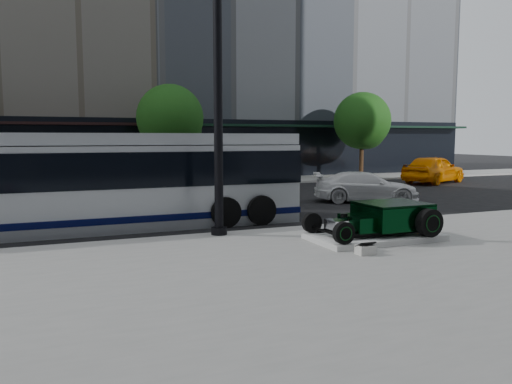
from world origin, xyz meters
name	(u,v)px	position (x,y,z in m)	size (l,w,h in m)	color
ground	(231,223)	(0.00, 0.00, 0.00)	(120.00, 120.00, 0.00)	black
sidewalk_near	(488,338)	(0.00, -10.50, 0.06)	(70.00, 17.00, 0.12)	gray
sidewalk_far	(151,184)	(0.00, 14.00, 0.06)	(70.00, 4.00, 0.12)	gray
street_trees	(172,121)	(1.15, 13.07, 3.77)	(29.80, 3.80, 5.70)	black
display_plinth	(375,237)	(2.39, -4.60, 0.20)	(3.40, 1.80, 0.15)	silver
hot_rod	(385,217)	(2.72, -4.60, 0.70)	(3.22, 2.00, 0.81)	black
info_plaque	(365,249)	(1.18, -5.92, 0.24)	(0.41, 0.31, 0.31)	silver
lamppost	(218,99)	(-1.18, -2.36, 3.84)	(0.44, 0.44, 8.04)	black
transit_bus	(107,180)	(-3.83, 0.51, 1.49)	(12.12, 2.88, 2.92)	silver
white_sedan	(366,187)	(7.29, 2.84, 0.65)	(1.83, 4.50, 1.31)	white
yellow_taxi	(434,169)	(16.39, 8.77, 0.86)	(2.03, 5.05, 1.72)	orange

